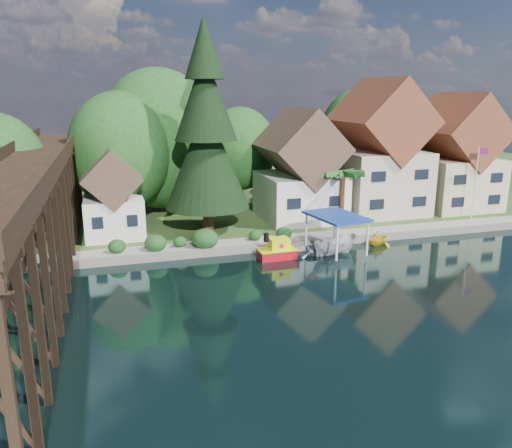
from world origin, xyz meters
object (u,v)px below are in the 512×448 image
object	(u,v)px
house_center	(379,156)
boat_canopy	(336,237)
house_right	(454,160)
conifer	(206,133)
shed	(113,199)
palm_tree	(343,175)
boat_yellow	(378,237)
flagpole	(477,176)
tugboat	(277,250)
house_left	(300,173)
boat_white_a	(313,249)
trestle_bridge	(36,209)

from	to	relation	value
house_center	boat_canopy	size ratio (longest dim) A/B	2.47
house_right	conifer	bearing A→B (deg)	-175.43
shed	palm_tree	distance (m)	20.88
house_center	shed	distance (m)	27.20
boat_canopy	boat_yellow	bearing A→B (deg)	16.14
palm_tree	flagpole	xyz separation A→B (m)	(13.86, -1.34, -0.52)
house_right	tugboat	size ratio (longest dim) A/B	4.02
shed	boat_canopy	distance (m)	19.47
house_right	boat_canopy	size ratio (longest dim) A/B	2.21
house_center	tugboat	xyz separation A→B (m)	(-14.74, -10.52, -5.75)
palm_tree	tugboat	bearing A→B (deg)	-145.15
house_left	boat_yellow	xyz separation A→B (m)	(3.92, -8.95, -4.44)
flagpole	boat_white_a	size ratio (longest dim) A/B	1.85
house_center	boat_white_a	distance (m)	16.45
tugboat	conifer	bearing A→B (deg)	117.34
palm_tree	flagpole	bearing A→B (deg)	-5.53
trestle_bridge	house_right	distance (m)	42.41
boat_white_a	boat_yellow	distance (m)	6.42
house_center	boat_yellow	bearing A→B (deg)	-118.26
shed	tugboat	distance (m)	15.26
flagpole	boat_canopy	xyz separation A→B (m)	(-17.31, -4.80, -3.53)
house_right	boat_white_a	world-z (taller)	house_right
trestle_bridge	flagpole	world-z (taller)	trestle_bridge
house_left	boat_yellow	world-z (taller)	house_left
house_right	house_left	bearing A→B (deg)	-180.00
conifer	palm_tree	world-z (taller)	conifer
conifer	boat_white_a	bearing A→B (deg)	-45.44
house_left	flagpole	xyz separation A→B (m)	(16.50, -5.52, -0.19)
conifer	palm_tree	distance (m)	13.19
house_center	flagpole	distance (m)	9.73
house_center	house_right	bearing A→B (deg)	-3.18
flagpole	house_left	bearing A→B (deg)	161.49
flagpole	boat_canopy	bearing A→B (deg)	-164.51
house_center	palm_tree	bearing A→B (deg)	-143.62
trestle_bridge	palm_tree	distance (m)	26.49
trestle_bridge	house_right	world-z (taller)	house_right
palm_tree	boat_white_a	size ratio (longest dim) A/B	1.45
house_left	palm_tree	size ratio (longest dim) A/B	1.93
house_left	boat_white_a	distance (m)	11.03
house_right	shed	size ratio (longest dim) A/B	1.59
tugboat	shed	bearing A→B (deg)	145.19
conifer	boat_white_a	xyz separation A→B (m)	(7.32, -7.44, -9.06)
trestle_bridge	tugboat	size ratio (longest dim) A/B	14.27
flagpole	trestle_bridge	bearing A→B (deg)	-172.35
conifer	tugboat	size ratio (longest dim) A/B	6.01
boat_canopy	conifer	bearing A→B (deg)	137.89
house_center	boat_yellow	size ratio (longest dim) A/B	5.26
trestle_bridge	shed	xyz separation A→B (m)	(5.00, 9.33, -1.52)
palm_tree	boat_canopy	size ratio (longest dim) A/B	1.01
palm_tree	conifer	bearing A→B (deg)	171.01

